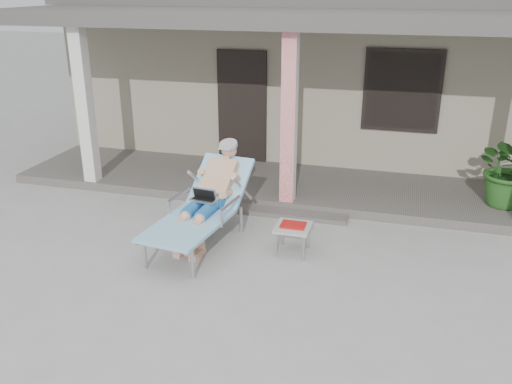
% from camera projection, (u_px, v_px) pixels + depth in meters
% --- Properties ---
extents(ground, '(60.00, 60.00, 0.00)m').
position_uv_depth(ground, '(250.00, 272.00, 6.79)').
color(ground, '#9E9E99').
rests_on(ground, ground).
extents(house, '(10.40, 5.40, 3.30)m').
position_uv_depth(house, '(331.00, 66.00, 12.03)').
color(house, gray).
rests_on(house, ground).
extents(porch_deck, '(10.00, 2.00, 0.15)m').
position_uv_depth(porch_deck, '(298.00, 186.00, 9.46)').
color(porch_deck, '#605B56').
rests_on(porch_deck, ground).
extents(porch_overhang, '(10.00, 2.30, 2.85)m').
position_uv_depth(porch_overhang, '(302.00, 24.00, 8.43)').
color(porch_overhang, silver).
rests_on(porch_overhang, porch_deck).
extents(porch_step, '(2.00, 0.30, 0.07)m').
position_uv_depth(porch_step, '(283.00, 213.00, 8.44)').
color(porch_step, '#605B56').
rests_on(porch_step, ground).
extents(lounger, '(1.04, 2.16, 1.36)m').
position_uv_depth(lounger, '(206.00, 184.00, 7.36)').
color(lounger, '#B7B7BC').
rests_on(lounger, ground).
extents(side_table, '(0.46, 0.46, 0.42)m').
position_uv_depth(side_table, '(293.00, 229.00, 7.18)').
color(side_table, '#ABAAA6').
rests_on(side_table, ground).
extents(potted_palm, '(1.30, 1.20, 1.20)m').
position_uv_depth(potted_palm, '(512.00, 168.00, 8.27)').
color(potted_palm, '#26591E').
rests_on(potted_palm, porch_deck).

